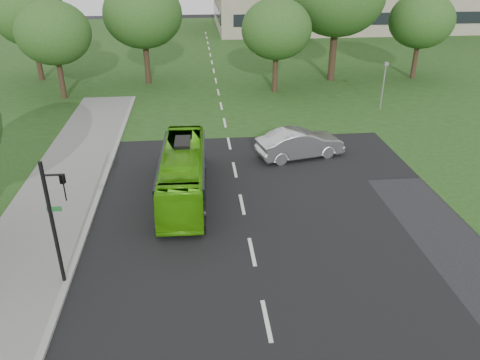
{
  "coord_description": "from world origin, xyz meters",
  "views": [
    {
      "loc": [
        -2.08,
        -13.8,
        11.2
      ],
      "look_at": [
        -0.15,
        5.48,
        1.6
      ],
      "focal_mm": 35.0,
      "sensor_mm": 36.0,
      "label": 1
    }
  ],
  "objects": [
    {
      "name": "camera_pole",
      "position": [
        12.27,
        20.0,
        2.34
      ],
      "size": [
        0.37,
        0.35,
        3.63
      ],
      "rotation": [
        0.0,
        0.0,
        0.38
      ],
      "color": "gray",
      "rests_on": "ground"
    },
    {
      "name": "street_surfaces",
      "position": [
        -0.38,
        22.75,
        0.03
      ],
      "size": [
        120.0,
        120.0,
        0.15
      ],
      "color": "black",
      "rests_on": "ground"
    },
    {
      "name": "tree_park_c",
      "position": [
        4.91,
        25.76,
        5.26
      ],
      "size": [
        5.84,
        5.84,
        7.75
      ],
      "color": "black",
      "rests_on": "ground"
    },
    {
      "name": "sedan",
      "position": [
        4.03,
        11.5,
        0.85
      ],
      "size": [
        5.42,
        2.95,
        1.7
      ],
      "primitive_type": "imported",
      "rotation": [
        0.0,
        0.0,
        1.81
      ],
      "color": "#B8BABE",
      "rests_on": "ground"
    },
    {
      "name": "tree_park_e",
      "position": [
        18.89,
        29.05,
        5.33
      ],
      "size": [
        5.88,
        5.88,
        7.84
      ],
      "color": "black",
      "rests_on": "ground"
    },
    {
      "name": "tree_park_a",
      "position": [
        -12.9,
        25.53,
        5.25
      ],
      "size": [
        5.82,
        5.82,
        7.74
      ],
      "color": "black",
      "rests_on": "ground"
    },
    {
      "name": "ground",
      "position": [
        0.0,
        0.0,
        0.0
      ],
      "size": [
        160.0,
        160.0,
        0.0
      ],
      "primitive_type": "plane",
      "color": "black",
      "rests_on": "ground"
    },
    {
      "name": "tree_park_f",
      "position": [
        -16.47,
        31.99,
        5.86
      ],
      "size": [
        6.46,
        6.46,
        8.63
      ],
      "color": "black",
      "rests_on": "ground"
    },
    {
      "name": "traffic_light",
      "position": [
        -7.04,
        0.7,
        2.92
      ],
      "size": [
        0.81,
        0.24,
        4.97
      ],
      "rotation": [
        0.0,
        0.0,
        -0.37
      ],
      "color": "black",
      "rests_on": "ground"
    },
    {
      "name": "bus",
      "position": [
        -2.81,
        7.38,
        1.21
      ],
      "size": [
        2.31,
        8.71,
        2.41
      ],
      "primitive_type": "imported",
      "rotation": [
        0.0,
        0.0,
        -0.03
      ],
      "color": "#41A20C",
      "rests_on": "ground"
    },
    {
      "name": "tree_park_b",
      "position": [
        -6.26,
        29.77,
        6.08
      ],
      "size": [
        6.88,
        6.88,
        9.02
      ],
      "color": "black",
      "rests_on": "ground"
    }
  ]
}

